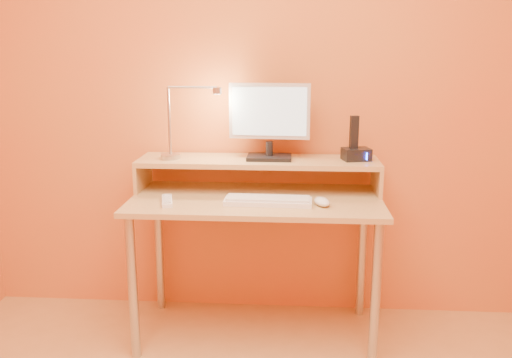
# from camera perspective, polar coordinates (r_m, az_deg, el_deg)

# --- Properties ---
(wall_back) EXTENTS (3.00, 0.04, 2.50)m
(wall_back) POSITION_cam_1_polar(r_m,az_deg,el_deg) (2.83, 0.47, 10.18)
(wall_back) COLOR #CB7A35
(wall_back) RESTS_ON floor
(desk_leg_fl) EXTENTS (0.04, 0.04, 0.69)m
(desk_leg_fl) POSITION_cam_1_polar(r_m,az_deg,el_deg) (2.59, -12.84, -11.14)
(desk_leg_fl) COLOR #B2B2B2
(desk_leg_fl) RESTS_ON floor
(desk_leg_fr) EXTENTS (0.04, 0.04, 0.69)m
(desk_leg_fr) POSITION_cam_1_polar(r_m,az_deg,el_deg) (2.52, 12.46, -11.89)
(desk_leg_fr) COLOR #B2B2B2
(desk_leg_fr) RESTS_ON floor
(desk_leg_bl) EXTENTS (0.04, 0.04, 0.69)m
(desk_leg_bl) POSITION_cam_1_polar(r_m,az_deg,el_deg) (3.04, -10.15, -7.28)
(desk_leg_bl) COLOR #B2B2B2
(desk_leg_bl) RESTS_ON floor
(desk_leg_br) EXTENTS (0.04, 0.04, 0.69)m
(desk_leg_br) POSITION_cam_1_polar(r_m,az_deg,el_deg) (2.97, 11.09, -7.78)
(desk_leg_br) COLOR #B2B2B2
(desk_leg_br) RESTS_ON floor
(desk_lower) EXTENTS (1.20, 0.60, 0.02)m
(desk_lower) POSITION_cam_1_polar(r_m,az_deg,el_deg) (2.60, 0.01, -2.24)
(desk_lower) COLOR tan
(desk_lower) RESTS_ON floor
(shelf_riser_left) EXTENTS (0.02, 0.30, 0.14)m
(shelf_riser_left) POSITION_cam_1_polar(r_m,az_deg,el_deg) (2.83, -11.80, 0.42)
(shelf_riser_left) COLOR tan
(shelf_riser_left) RESTS_ON desk_lower
(shelf_riser_right) EXTENTS (0.02, 0.30, 0.14)m
(shelf_riser_right) POSITION_cam_1_polar(r_m,az_deg,el_deg) (2.76, 12.59, 0.03)
(shelf_riser_right) COLOR tan
(shelf_riser_right) RESTS_ON desk_lower
(desk_shelf) EXTENTS (1.20, 0.30, 0.02)m
(desk_shelf) POSITION_cam_1_polar(r_m,az_deg,el_deg) (2.71, 0.23, 1.88)
(desk_shelf) COLOR tan
(desk_shelf) RESTS_ON desk_lower
(monitor_foot) EXTENTS (0.22, 0.16, 0.02)m
(monitor_foot) POSITION_cam_1_polar(r_m,az_deg,el_deg) (2.70, 1.41, 2.31)
(monitor_foot) COLOR black
(monitor_foot) RESTS_ON desk_shelf
(monitor_neck) EXTENTS (0.04, 0.04, 0.07)m
(monitor_neck) POSITION_cam_1_polar(r_m,az_deg,el_deg) (2.70, 1.41, 3.22)
(monitor_neck) COLOR black
(monitor_neck) RESTS_ON monitor_foot
(monitor_panel) EXTENTS (0.40, 0.06, 0.27)m
(monitor_panel) POSITION_cam_1_polar(r_m,az_deg,el_deg) (2.68, 1.45, 7.16)
(monitor_panel) COLOR silver
(monitor_panel) RESTS_ON monitor_neck
(monitor_back) EXTENTS (0.36, 0.03, 0.23)m
(monitor_back) POSITION_cam_1_polar(r_m,az_deg,el_deg) (2.70, 1.47, 7.21)
(monitor_back) COLOR black
(monitor_back) RESTS_ON monitor_panel
(monitor_screen) EXTENTS (0.36, 0.03, 0.24)m
(monitor_screen) POSITION_cam_1_polar(r_m,az_deg,el_deg) (2.66, 1.43, 7.11)
(monitor_screen) COLOR #C3EBFD
(monitor_screen) RESTS_ON monitor_panel
(lamp_base) EXTENTS (0.10, 0.10, 0.02)m
(lamp_base) POSITION_cam_1_polar(r_m,az_deg,el_deg) (2.74, -8.98, 2.37)
(lamp_base) COLOR #B2B2B2
(lamp_base) RESTS_ON desk_shelf
(lamp_post) EXTENTS (0.01, 0.01, 0.33)m
(lamp_post) POSITION_cam_1_polar(r_m,az_deg,el_deg) (2.71, -9.12, 6.05)
(lamp_post) COLOR #B2B2B2
(lamp_post) RESTS_ON lamp_base
(lamp_arm) EXTENTS (0.24, 0.01, 0.01)m
(lamp_arm) POSITION_cam_1_polar(r_m,az_deg,el_deg) (2.67, -6.71, 9.57)
(lamp_arm) COLOR #B2B2B2
(lamp_arm) RESTS_ON lamp_post
(lamp_head) EXTENTS (0.04, 0.04, 0.03)m
(lamp_head) POSITION_cam_1_polar(r_m,az_deg,el_deg) (2.65, -4.12, 9.28)
(lamp_head) COLOR #B2B2B2
(lamp_head) RESTS_ON lamp_arm
(lamp_bulb) EXTENTS (0.03, 0.03, 0.00)m
(lamp_bulb) POSITION_cam_1_polar(r_m,az_deg,el_deg) (2.66, -4.12, 8.93)
(lamp_bulb) COLOR #FFEAC6
(lamp_bulb) RESTS_ON lamp_head
(phone_dock) EXTENTS (0.15, 0.13, 0.06)m
(phone_dock) POSITION_cam_1_polar(r_m,az_deg,el_deg) (2.72, 10.51, 2.58)
(phone_dock) COLOR black
(phone_dock) RESTS_ON desk_shelf
(phone_handset) EXTENTS (0.04, 0.03, 0.16)m
(phone_handset) POSITION_cam_1_polar(r_m,az_deg,el_deg) (2.70, 10.29, 4.88)
(phone_handset) COLOR black
(phone_handset) RESTS_ON phone_dock
(phone_led) EXTENTS (0.01, 0.00, 0.04)m
(phone_led) POSITION_cam_1_polar(r_m,az_deg,el_deg) (2.67, 11.58, 2.35)
(phone_led) COLOR blue
(phone_led) RESTS_ON phone_dock
(keyboard) EXTENTS (0.41, 0.14, 0.02)m
(keyboard) POSITION_cam_1_polar(r_m,az_deg,el_deg) (2.50, 1.28, -2.38)
(keyboard) COLOR white
(keyboard) RESTS_ON desk_lower
(mouse) EXTENTS (0.09, 0.12, 0.04)m
(mouse) POSITION_cam_1_polar(r_m,az_deg,el_deg) (2.48, 6.96, -2.38)
(mouse) COLOR white
(mouse) RESTS_ON desk_lower
(remote_control) EXTENTS (0.09, 0.18, 0.02)m
(remote_control) POSITION_cam_1_polar(r_m,az_deg,el_deg) (2.54, -9.34, -2.30)
(remote_control) COLOR white
(remote_control) RESTS_ON desk_lower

